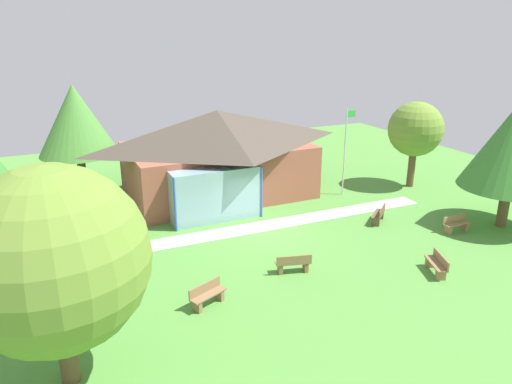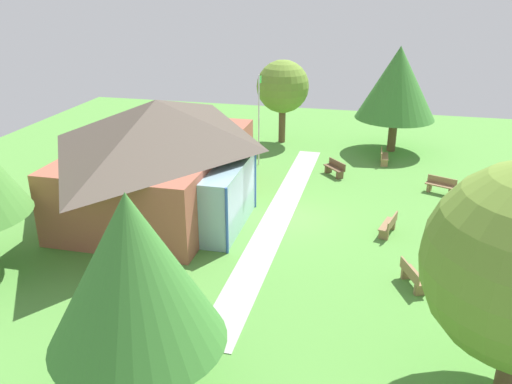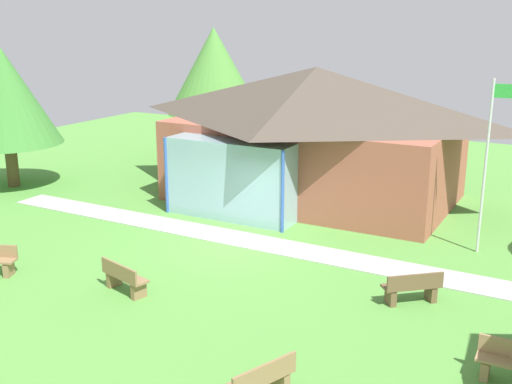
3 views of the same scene
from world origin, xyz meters
name	(u,v)px [view 1 (image 1 of 3)]	position (x,y,z in m)	size (l,w,h in m)	color
ground_plane	(264,232)	(0.00, 0.00, 0.00)	(44.00, 44.00, 0.00)	#54933D
pavilion	(218,153)	(-0.10, 6.25, 2.69)	(11.57, 8.26, 5.19)	#A35642
footpath	(259,227)	(0.00, 0.65, 0.01)	(19.90, 1.30, 0.03)	#ADADA8
flagpole	(345,148)	(6.89, 3.19, 2.94)	(0.64, 0.08, 5.31)	silver
bench_front_left	(207,295)	(-4.85, -5.21, 0.40)	(1.55, 0.99, 0.84)	olive
bench_front_center	(293,264)	(-0.75, -4.35, 0.40)	(1.56, 0.81, 0.84)	olive
bench_front_right	(437,265)	(4.68, -6.92, 0.40)	(0.97, 1.56, 0.84)	olive
bench_mid_right	(379,215)	(6.05, -1.37, 0.40)	(1.42, 1.31, 0.84)	brown
bench_lawn_far_right	(456,224)	(8.80, -3.99, 0.40)	(1.51, 0.47, 0.84)	#9E7A51
tree_behind_pavilion_left	(76,120)	(-7.50, 10.85, 4.44)	(4.76, 4.76, 6.60)	brown
tree_east_hedge	(416,130)	(11.79, 2.75, 3.71)	(3.41, 3.41, 5.45)	brown
tree_lawn_corner	(54,260)	(-9.82, -7.40, 3.92)	(5.19, 5.19, 6.53)	brown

